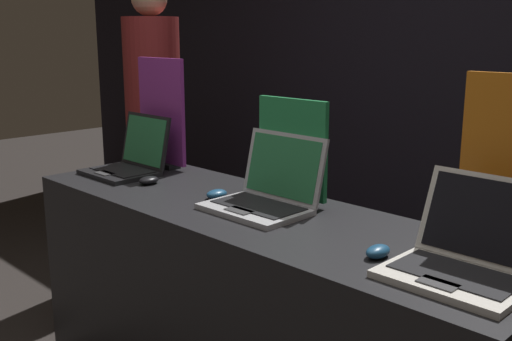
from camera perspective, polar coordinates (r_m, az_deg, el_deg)
name	(u,v)px	position (r m, az deg, el deg)	size (l,w,h in m)	color
wall_back	(482,49)	(3.60, 20.70, 10.77)	(8.00, 0.05, 2.80)	black
display_counter	(255,316)	(2.36, -0.10, -13.72)	(2.10, 0.62, 0.85)	black
laptop_front	(130,160)	(2.82, -11.95, 0.98)	(0.33, 0.31, 0.26)	black
mouse_front	(149,180)	(2.61, -10.17, -0.91)	(0.07, 0.09, 0.03)	black
promo_stand_front	(162,115)	(2.90, -8.96, 5.20)	(0.33, 0.07, 0.52)	black
laptop_middle	(266,192)	(2.21, 0.97, -2.08)	(0.37, 0.32, 0.27)	#B7B7BC
mouse_middle	(217,194)	(2.36, -3.76, -2.24)	(0.06, 0.09, 0.04)	navy
promo_stand_middle	(292,153)	(2.28, 3.45, 1.65)	(0.33, 0.07, 0.40)	black
laptop_back	(465,255)	(1.70, 19.29, -7.59)	(0.36, 0.34, 0.25)	silver
mouse_back	(378,251)	(1.78, 11.54, -7.56)	(0.06, 0.09, 0.04)	navy
promo_stand_back	(511,169)	(1.87, 23.11, 0.12)	(0.30, 0.07, 0.53)	black
person_bystander	(154,124)	(3.77, -9.68, 4.36)	(0.34, 0.34, 1.80)	#282833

